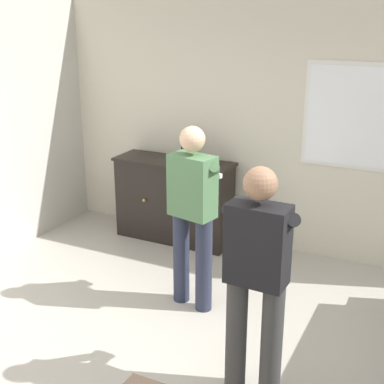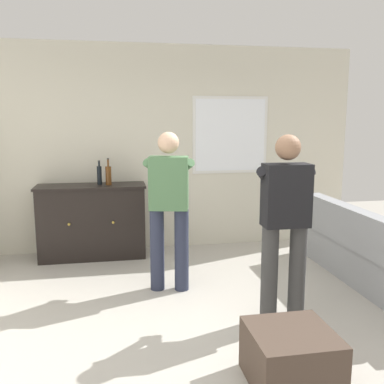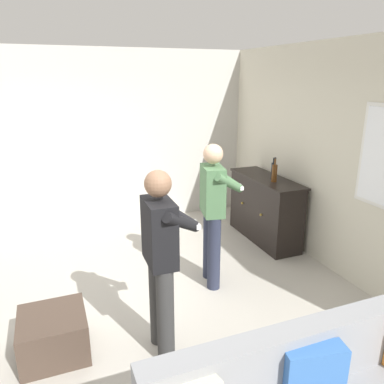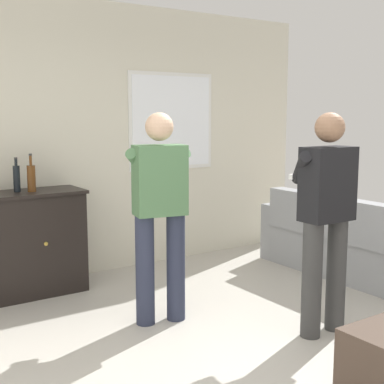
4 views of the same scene
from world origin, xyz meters
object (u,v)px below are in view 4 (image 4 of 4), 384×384
(bottle_wine_green, at_px, (31,178))
(person_standing_left, at_px, (160,207))
(couch, at_px, (364,250))
(person_standing_right, at_px, (325,213))
(sideboard_cabinet, at_px, (8,246))
(bottle_liquor_amber, at_px, (17,178))

(bottle_wine_green, height_order, person_standing_left, person_standing_left)
(couch, relative_size, person_standing_right, 1.51)
(sideboard_cabinet, distance_m, bottle_wine_green, 0.65)
(bottle_liquor_amber, distance_m, person_standing_right, 2.73)
(couch, bearing_deg, sideboard_cabinet, 153.30)
(bottle_wine_green, bearing_deg, person_standing_left, -62.64)
(bottle_liquor_amber, bearing_deg, sideboard_cabinet, -165.77)
(sideboard_cabinet, relative_size, person_standing_right, 0.83)
(bottle_liquor_amber, relative_size, person_standing_right, 0.19)
(bottle_wine_green, height_order, person_standing_right, person_standing_right)
(person_standing_left, height_order, person_standing_right, same)
(bottle_wine_green, distance_m, person_standing_right, 2.61)
(person_standing_left, distance_m, person_standing_right, 1.27)
(person_standing_left, bearing_deg, bottle_liquor_amber, 120.34)
(couch, relative_size, bottle_liquor_amber, 8.11)
(person_standing_left, bearing_deg, person_standing_right, -44.40)
(bottle_liquor_amber, bearing_deg, couch, -28.02)
(couch, bearing_deg, bottle_liquor_amber, 151.98)
(bottle_liquor_amber, bearing_deg, person_standing_left, -59.66)
(sideboard_cabinet, xyz_separation_m, bottle_wine_green, (0.23, -0.03, 0.61))
(sideboard_cabinet, height_order, person_standing_left, person_standing_left)
(couch, xyz_separation_m, bottle_wine_green, (-2.80, 1.49, 0.76))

